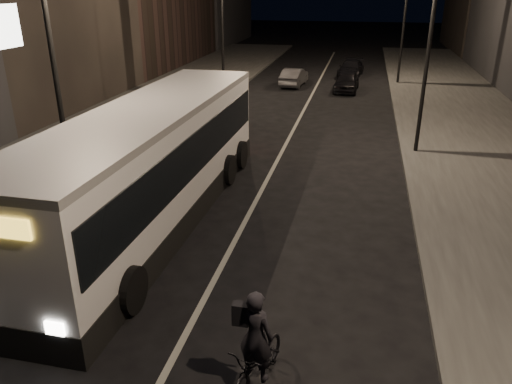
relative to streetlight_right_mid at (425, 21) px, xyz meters
The scene contains 12 objects.
ground 14.18m from the streetlight_right_mid, 113.96° to the right, with size 180.00×180.00×0.00m, color black.
sidewalk_right 6.48m from the streetlight_right_mid, 32.26° to the left, with size 7.00×70.00×0.16m, color #363634.
sidewalk_left 14.94m from the streetlight_right_mid, behind, with size 7.00×70.00×0.16m, color #363634.
streetlight_right_mid is the anchor object (origin of this frame).
streetlight_right_far 16.00m from the streetlight_right_mid, 90.00° to the left, with size 1.20×0.44×8.12m.
streetlight_left_near 13.33m from the streetlight_right_mid, 143.12° to the right, with size 1.20×0.44×8.12m.
streetlight_left_far 14.62m from the streetlight_right_mid, 136.84° to the left, with size 1.20×0.44×8.12m.
city_bus 11.97m from the streetlight_right_mid, 134.65° to the right, with size 3.23×13.05×3.50m.
cyclist_on_bicycle 15.50m from the streetlight_right_mid, 104.02° to the right, with size 1.11×1.94×2.12m.
car_near 14.08m from the streetlight_right_mid, 104.08° to the left, with size 1.53×3.82×1.30m, color black.
car_mid 16.33m from the streetlight_right_mid, 116.29° to the left, with size 1.30×3.74×1.23m, color #3E3E40.
car_far 19.69m from the streetlight_right_mid, 99.50° to the left, with size 1.66×4.09×1.19m, color black.
Camera 1 is at (3.18, -9.15, 6.75)m, focal length 35.00 mm.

